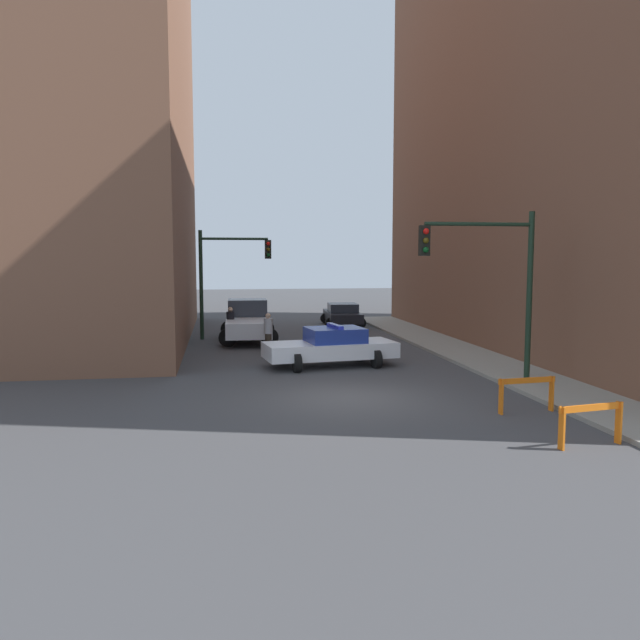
{
  "coord_description": "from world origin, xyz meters",
  "views": [
    {
      "loc": [
        -3.53,
        -16.79,
        3.94
      ],
      "look_at": [
        0.33,
        7.13,
        1.48
      ],
      "focal_mm": 35.0,
      "sensor_mm": 36.0,
      "label": 1
    }
  ],
  "objects": [
    {
      "name": "police_car",
      "position": [
        0.41,
        5.12,
        0.72
      ],
      "size": [
        4.91,
        2.76,
        1.52
      ],
      "rotation": [
        0.0,
        0.0,
        1.71
      ],
      "color": "white",
      "rests_on": "ground_plane"
    },
    {
      "name": "traffic_light_far",
      "position": [
        -3.3,
        13.41,
        3.4
      ],
      "size": [
        3.44,
        0.35,
        5.2
      ],
      "color": "black",
      "rests_on": "ground_plane"
    },
    {
      "name": "sidewalk_right",
      "position": [
        6.2,
        0.0,
        0.06
      ],
      "size": [
        2.4,
        44.0,
        0.12
      ],
      "color": "gray",
      "rests_on": "ground_plane"
    },
    {
      "name": "pedestrian_corner",
      "position": [
        -3.07,
        11.87,
        0.86
      ],
      "size": [
        0.46,
        0.46,
        1.66
      ],
      "rotation": [
        0.0,
        0.0,
        1.9
      ],
      "color": "#382D23",
      "rests_on": "ground_plane"
    },
    {
      "name": "ground_plane",
      "position": [
        0.0,
        0.0,
        0.0
      ],
      "size": [
        120.0,
        120.0,
        0.0
      ],
      "primitive_type": "plane",
      "color": "#424244"
    },
    {
      "name": "barrier_mid",
      "position": [
        4.11,
        -2.32,
        0.62
      ],
      "size": [
        1.6,
        0.3,
        0.9
      ],
      "rotation": [
        0.0,
        0.0,
        0.09
      ],
      "color": "orange",
      "rests_on": "ground_plane"
    },
    {
      "name": "building_right",
      "position": [
        13.4,
        8.0,
        9.85
      ],
      "size": [
        12.0,
        28.0,
        19.7
      ],
      "color": "brown",
      "rests_on": "ground_plane"
    },
    {
      "name": "parked_car_near",
      "position": [
        3.37,
        17.96,
        0.67
      ],
      "size": [
        2.46,
        4.41,
        1.31
      ],
      "rotation": [
        0.0,
        0.0,
        -0.06
      ],
      "color": "black",
      "rests_on": "ground_plane"
    },
    {
      "name": "white_truck",
      "position": [
        -2.24,
        12.62,
        0.91
      ],
      "size": [
        2.74,
        5.46,
        1.9
      ],
      "rotation": [
        0.0,
        0.0,
        -0.03
      ],
      "color": "silver",
      "rests_on": "ground_plane"
    },
    {
      "name": "pedestrian_crossing",
      "position": [
        -1.6,
        8.49,
        0.86
      ],
      "size": [
        0.48,
        0.48,
        1.66
      ],
      "rotation": [
        0.0,
        0.0,
        5.16
      ],
      "color": "#382D23",
      "rests_on": "ground_plane"
    },
    {
      "name": "barrier_front",
      "position": [
        4.04,
        -5.2,
        0.62
      ],
      "size": [
        1.59,
        0.38,
        0.9
      ],
      "rotation": [
        0.0,
        0.0,
        0.15
      ],
      "color": "orange",
      "rests_on": "ground_plane"
    },
    {
      "name": "traffic_light_near",
      "position": [
        4.73,
        1.11,
        3.53
      ],
      "size": [
        3.64,
        0.35,
        5.2
      ],
      "color": "black",
      "rests_on": "sidewalk_right"
    },
    {
      "name": "building_corner_left",
      "position": [
        -12.0,
        14.0,
        10.73
      ],
      "size": [
        14.0,
        20.0,
        21.47
      ],
      "color": "brown",
      "rests_on": "ground_plane"
    }
  ]
}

